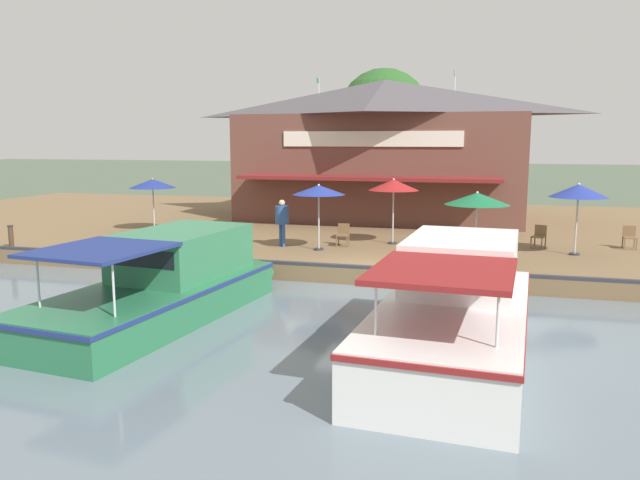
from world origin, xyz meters
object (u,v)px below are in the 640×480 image
at_px(waterfront_restaurant, 384,148).
at_px(motorboat_distant_upstream, 175,282).
at_px(patio_umbrella_by_entrance, 319,190).
at_px(mooring_post, 11,236).
at_px(patio_umbrella_mid_patio_right, 477,199).
at_px(cafe_chair_back_row_seat, 539,235).
at_px(patio_umbrella_far_corner, 153,184).
at_px(cafe_chair_mid_patio, 630,236).
at_px(motorboat_nearest_quay, 458,307).
at_px(cafe_chair_beside_entrance, 343,234).
at_px(patio_umbrella_mid_patio_left, 394,185).
at_px(person_near_entrance, 282,217).
at_px(tree_upstream_bank, 379,117).
at_px(patio_umbrella_near_quay_edge, 579,191).

bearing_deg(waterfront_restaurant, motorboat_distant_upstream, -8.48).
relative_size(patio_umbrella_by_entrance, mooring_post, 2.80).
distance_m(patio_umbrella_mid_patio_right, cafe_chair_back_row_seat, 4.07).
height_order(patio_umbrella_far_corner, mooring_post, patio_umbrella_far_corner).
xyz_separation_m(waterfront_restaurant, patio_umbrella_far_corner, (7.50, -9.00, -1.47)).
xyz_separation_m(cafe_chair_mid_patio, motorboat_nearest_quay, (11.43, -5.63, -0.11)).
relative_size(waterfront_restaurant, patio_umbrella_far_corner, 6.25).
bearing_deg(mooring_post, cafe_chair_beside_entrance, 107.36).
bearing_deg(patio_umbrella_mid_patio_left, cafe_chair_back_row_seat, 95.72).
height_order(patio_umbrella_by_entrance, person_near_entrance, patio_umbrella_by_entrance).
bearing_deg(tree_upstream_bank, patio_umbrella_mid_patio_left, 13.00).
bearing_deg(patio_umbrella_far_corner, motorboat_distant_upstream, 32.56).
xyz_separation_m(patio_umbrella_far_corner, mooring_post, (5.49, -2.79, -1.65)).
distance_m(patio_umbrella_near_quay_edge, cafe_chair_back_row_seat, 2.41).
bearing_deg(patio_umbrella_mid_patio_right, patio_umbrella_by_entrance, -94.02).
distance_m(patio_umbrella_near_quay_edge, patio_umbrella_far_corner, 17.38).
distance_m(patio_umbrella_mid_patio_left, patio_umbrella_mid_patio_right, 4.02).
distance_m(cafe_chair_mid_patio, mooring_post, 22.97).
height_order(patio_umbrella_near_quay_edge, patio_umbrella_mid_patio_right, patio_umbrella_near_quay_edge).
xyz_separation_m(patio_umbrella_far_corner, tree_upstream_bank, (-9.64, 8.38, 3.12)).
distance_m(patio_umbrella_mid_patio_right, mooring_post, 16.97).
relative_size(cafe_chair_back_row_seat, motorboat_nearest_quay, 0.10).
bearing_deg(waterfront_restaurant, patio_umbrella_far_corner, -50.22).
bearing_deg(mooring_post, patio_umbrella_mid_patio_right, 97.57).
distance_m(patio_umbrella_by_entrance, cafe_chair_beside_entrance, 2.14).
relative_size(waterfront_restaurant, mooring_post, 16.86).
xyz_separation_m(person_near_entrance, motorboat_nearest_quay, (8.52, 6.93, -0.75)).
xyz_separation_m(motorboat_distant_upstream, motorboat_nearest_quay, (1.02, 7.39, 0.11)).
height_order(motorboat_nearest_quay, tree_upstream_bank, tree_upstream_bank).
bearing_deg(cafe_chair_back_row_seat, patio_umbrella_far_corner, -90.93).
distance_m(patio_umbrella_by_entrance, patio_umbrella_mid_patio_left, 3.18).
relative_size(patio_umbrella_far_corner, motorboat_nearest_quay, 0.26).
bearing_deg(cafe_chair_back_row_seat, patio_umbrella_mid_patio_left, -84.28).
height_order(motorboat_nearest_quay, mooring_post, motorboat_nearest_quay).
bearing_deg(tree_upstream_bank, motorboat_nearest_quay, 14.65).
relative_size(patio_umbrella_mid_patio_left, patio_umbrella_mid_patio_right, 1.10).
xyz_separation_m(patio_umbrella_mid_patio_left, mooring_post, (4.69, -13.58, -1.84)).
bearing_deg(tree_upstream_bank, patio_umbrella_mid_patio_right, 23.36).
relative_size(cafe_chair_back_row_seat, person_near_entrance, 0.48).
xyz_separation_m(patio_umbrella_near_quay_edge, patio_umbrella_far_corner, (-1.46, -17.31, -0.16)).
height_order(patio_umbrella_mid_patio_right, person_near_entrance, patio_umbrella_mid_patio_right).
xyz_separation_m(waterfront_restaurant, patio_umbrella_mid_patio_left, (8.30, 1.79, -1.28)).
relative_size(patio_umbrella_near_quay_edge, patio_umbrella_mid_patio_left, 0.99).
distance_m(patio_umbrella_mid_patio_right, tree_upstream_bank, 14.41).
bearing_deg(mooring_post, person_near_entrance, 107.20).
bearing_deg(patio_umbrella_near_quay_edge, cafe_chair_beside_entrance, -87.65).
distance_m(patio_umbrella_near_quay_edge, person_near_entrance, 10.58).
xyz_separation_m(patio_umbrella_mid_patio_left, motorboat_nearest_quay, (10.23, 2.99, -1.91)).
bearing_deg(patio_umbrella_mid_patio_right, waterfront_restaurant, -155.30).
height_order(patio_umbrella_mid_patio_right, cafe_chair_mid_patio, patio_umbrella_mid_patio_right).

